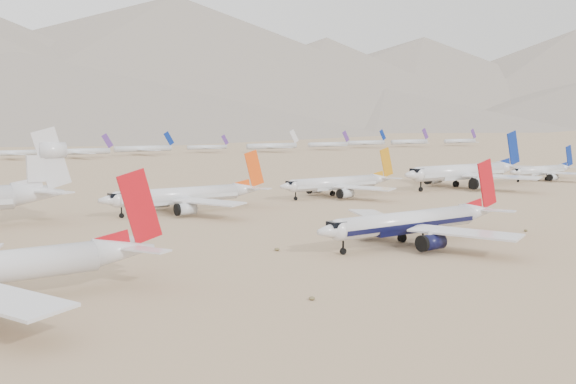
% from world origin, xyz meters
% --- Properties ---
extents(ground, '(7000.00, 7000.00, 0.00)m').
position_xyz_m(ground, '(0.00, 0.00, 0.00)').
color(ground, '#987B58').
rests_on(ground, ground).
extents(main_airliner, '(44.30, 43.27, 15.63)m').
position_xyz_m(main_airliner, '(-4.99, 5.18, 4.30)').
color(main_airliner, silver).
rests_on(main_airliner, ground).
extents(row2_navy_widebody, '(55.59, 54.36, 19.78)m').
position_xyz_m(row2_navy_widebody, '(84.01, 68.76, 5.52)').
color(row2_navy_widebody, silver).
rests_on(row2_navy_widebody, ground).
extents(row2_gold_tail, '(41.69, 40.77, 14.84)m').
position_xyz_m(row2_gold_tail, '(30.72, 72.70, 4.15)').
color(row2_gold_tail, silver).
rests_on(row2_gold_tail, ground).
extents(row2_orange_tail, '(43.54, 42.60, 15.53)m').
position_xyz_m(row2_orange_tail, '(-22.92, 68.35, 4.36)').
color(row2_orange_tail, silver).
rests_on(row2_orange_tail, ground).
extents(row2_blue_far, '(38.09, 37.24, 13.54)m').
position_xyz_m(row2_blue_far, '(131.68, 70.95, 3.77)').
color(row2_blue_far, silver).
rests_on(row2_blue_far, ground).
extents(distant_storage_row, '(673.47, 56.74, 14.35)m').
position_xyz_m(distant_storage_row, '(74.49, 326.81, 4.37)').
color(distant_storage_row, silver).
rests_on(distant_storage_row, ground).
extents(foothills, '(4637.50, 1395.00, 155.00)m').
position_xyz_m(foothills, '(526.68, 1100.00, 67.15)').
color(foothills, slate).
rests_on(foothills, ground).
extents(desert_scrub, '(247.37, 121.67, 0.63)m').
position_xyz_m(desert_scrub, '(-11.08, -26.49, 0.28)').
color(desert_scrub, brown).
rests_on(desert_scrub, ground).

